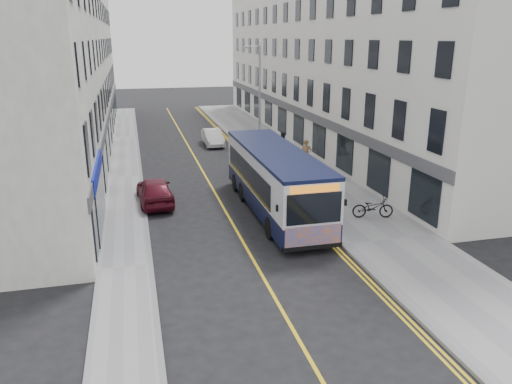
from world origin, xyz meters
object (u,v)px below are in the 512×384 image
car_maroon (155,190)px  car_white (213,137)px  bicycle (373,207)px  pedestrian_near (306,155)px  city_bus (275,178)px  pedestrian_far (284,145)px  streetlamp (258,100)px

car_maroon → car_white: bearing=-114.4°
bicycle → pedestrian_near: 9.47m
city_bus → pedestrian_far: city_bus is taller
streetlamp → car_maroon: streetlamp is taller
streetlamp → bicycle: streetlamp is taller
car_white → car_maroon: 15.10m
pedestrian_near → car_white: pedestrian_near is taller
city_bus → car_white: city_bus is taller
pedestrian_near → car_white: bearing=134.7°
city_bus → pedestrian_far: (3.76, 10.76, -0.70)m
car_maroon → pedestrian_near: bearing=-159.8°
pedestrian_far → pedestrian_near: bearing=-88.4°
pedestrian_far → car_white: pedestrian_far is taller
car_maroon → city_bus: bearing=150.6°
car_white → car_maroon: size_ratio=0.92×
streetlamp → bicycle: (2.52, -12.54, -3.74)m
pedestrian_near → car_maroon: size_ratio=0.46×
streetlamp → car_maroon: 11.25m
streetlamp → pedestrian_far: 3.89m
pedestrian_far → car_white: 7.45m
city_bus → pedestrian_far: 11.42m
streetlamp → car_maroon: bearing=-135.3°
city_bus → bicycle: 4.97m
bicycle → streetlamp: bearing=24.4°
streetlamp → pedestrian_near: 5.11m
streetlamp → city_bus: (-1.77, -10.30, -2.61)m
pedestrian_near → streetlamp: bearing=147.8°
bicycle → car_white: size_ratio=0.50×
pedestrian_far → car_white: size_ratio=0.48×
streetlamp → car_white: size_ratio=2.03×
pedestrian_far → car_maroon: pedestrian_far is taller
bicycle → car_maroon: car_maroon is taller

